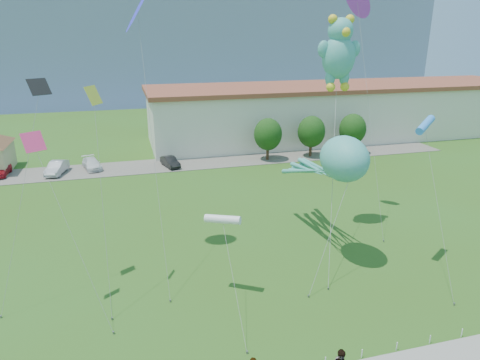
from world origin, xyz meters
name	(u,v)px	position (x,y,z in m)	size (l,w,h in m)	color
ground	(296,351)	(0.00, 0.00, 0.00)	(160.00, 160.00, 0.00)	#335718
parking_strip	(190,163)	(0.00, 35.00, 0.03)	(70.00, 6.00, 0.06)	#59544C
hill_ridge	(144,45)	(0.00, 120.00, 12.50)	(160.00, 50.00, 25.00)	gray
warehouse	(344,110)	(26.00, 44.00, 4.12)	(61.00, 15.00, 8.20)	beige
tree_near	(268,134)	(10.00, 34.00, 3.39)	(3.60, 3.60, 5.47)	#3F2B19
tree_mid	(311,132)	(16.00, 34.00, 3.39)	(3.60, 3.60, 5.47)	#3F2B19
tree_far	(353,129)	(22.00, 34.00, 3.39)	(3.60, 3.60, 5.47)	#3F2B19
parked_car_red	(1,170)	(-21.62, 35.73, 0.72)	(1.55, 3.85, 1.31)	#B41622
parked_car_silver	(57,168)	(-15.53, 34.80, 0.78)	(1.53, 4.38, 1.44)	#ABAAB0
parked_car_white	(92,164)	(-11.72, 35.81, 0.69)	(1.76, 4.32, 1.25)	silver
parked_car_black	(170,162)	(-2.51, 34.18, 0.68)	(1.31, 3.75, 1.24)	black
octopus_kite	(334,164)	(6.40, 9.38, 6.78)	(5.40, 11.30, 9.10)	teal
teddy_bear_kite	(339,51)	(8.38, 13.54, 14.20)	(6.03, 10.03, 16.79)	teal
small_kite_white	(223,220)	(-2.36, 6.13, 4.97)	(0.50, 6.85, 5.44)	white
small_kite_yellow	(96,122)	(-9.04, 8.41, 10.78)	(1.29, 4.39, 12.61)	gold
small_kite_purple	(358,6)	(11.14, 16.13, 17.54)	(1.80, 7.43, 18.67)	#BE35D5
small_kite_cyan	(426,126)	(11.11, 6.41, 9.82)	(0.75, 6.47, 10.34)	#348AEE
small_kite_pink	(42,163)	(-11.88, 7.20, 8.94)	(3.89, 4.45, 10.45)	#F33674
small_kite_black	(34,114)	(-12.37, 9.78, 11.10)	(3.98, 3.87, 13.02)	black
small_kite_blue	(138,16)	(-6.11, 12.77, 16.48)	(1.80, 7.69, 17.57)	#292BEB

